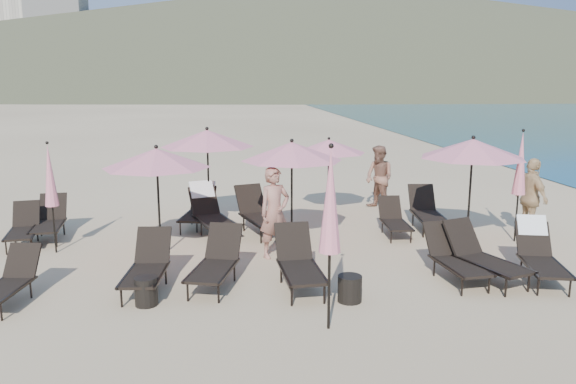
{
  "coord_description": "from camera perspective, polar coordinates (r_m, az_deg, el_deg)",
  "views": [
    {
      "loc": [
        -1.87,
        -9.15,
        3.67
      ],
      "look_at": [
        -0.42,
        3.5,
        1.1
      ],
      "focal_mm": 35.0,
      "sensor_mm": 36.0,
      "label": 1
    }
  ],
  "objects": [
    {
      "name": "ground",
      "position": [
        10.03,
        4.74,
        -10.08
      ],
      "size": [
        800.0,
        800.0,
        0.0
      ],
      "primitive_type": "plane",
      "color": "#D6BA8C",
      "rests_on": "ground"
    },
    {
      "name": "volcanic_headland",
      "position": [
        321.07,
        6.9,
        15.4
      ],
      "size": [
        690.0,
        690.0,
        55.0
      ],
      "color": "brown",
      "rests_on": "ground"
    },
    {
      "name": "hotel_skyline",
      "position": [
        295.7,
        -25.45,
        14.31
      ],
      "size": [
        109.0,
        82.0,
        55.0
      ],
      "color": "beige",
      "rests_on": "ground"
    },
    {
      "name": "lounger_0",
      "position": [
        10.47,
        -26.5,
        -8.02
      ],
      "size": [
        0.79,
        1.56,
        0.86
      ],
      "rotation": [
        0.0,
        0.0,
        -0.16
      ],
      "color": "black",
      "rests_on": "ground"
    },
    {
      "name": "lounger_1",
      "position": [
        10.26,
        -14.1,
        -7.22
      ],
      "size": [
        0.79,
        1.73,
        0.96
      ],
      "rotation": [
        0.0,
        0.0,
        -0.09
      ],
      "color": "black",
      "rests_on": "ground"
    },
    {
      "name": "lounger_2",
      "position": [
        10.23,
        -7.32,
        -6.96
      ],
      "size": [
        1.08,
        1.82,
        0.98
      ],
      "rotation": [
        0.0,
        0.0,
        -0.27
      ],
      "color": "black",
      "rests_on": "ground"
    },
    {
      "name": "lounger_3",
      "position": [
        10.06,
        1.1,
        -7.1
      ],
      "size": [
        0.77,
        1.8,
        1.01
      ],
      "rotation": [
        0.0,
        0.0,
        0.06
      ],
      "color": "black",
      "rests_on": "ground"
    },
    {
      "name": "lounger_4",
      "position": [
        10.88,
        16.53,
        -6.32
      ],
      "size": [
        0.79,
        1.71,
        0.95
      ],
      "rotation": [
        0.0,
        0.0,
        0.1
      ],
      "color": "black",
      "rests_on": "ground"
    },
    {
      "name": "lounger_5",
      "position": [
        11.45,
        24.19,
        -5.63
      ],
      "size": [
        1.0,
        1.81,
        1.07
      ],
      "rotation": [
        0.0,
        0.0,
        -0.24
      ],
      "color": "black",
      "rests_on": "ground"
    },
    {
      "name": "lounger_6",
      "position": [
        14.23,
        -23.07,
        -2.63
      ],
      "size": [
        0.79,
        1.7,
        0.95
      ],
      "rotation": [
        0.0,
        0.0,
        0.1
      ],
      "color": "black",
      "rests_on": "ground"
    },
    {
      "name": "lounger_7",
      "position": [
        13.66,
        -7.96,
        -1.87
      ],
      "size": [
        1.22,
        1.98,
        1.17
      ],
      "rotation": [
        0.0,
        0.0,
        0.32
      ],
      "color": "black",
      "rests_on": "ground"
    },
    {
      "name": "lounger_8",
      "position": [
        14.33,
        -8.98,
        -1.5
      ],
      "size": [
        0.96,
        1.78,
        1.05
      ],
      "rotation": [
        0.0,
        0.0,
        -0.22
      ],
      "color": "black",
      "rests_on": "ground"
    },
    {
      "name": "lounger_9",
      "position": [
        13.58,
        -2.98,
        -2.11
      ],
      "size": [
        1.23,
        1.98,
        1.06
      ],
      "rotation": [
        0.0,
        0.0,
        0.31
      ],
      "color": "black",
      "rests_on": "ground"
    },
    {
      "name": "lounger_10",
      "position": [
        13.61,
        10.73,
        -2.73
      ],
      "size": [
        0.63,
        1.49,
        0.84
      ],
      "rotation": [
        0.0,
        0.0,
        -0.06
      ],
      "color": "black",
      "rests_on": "ground"
    },
    {
      "name": "lounger_11",
      "position": [
        14.37,
        13.92,
        -1.81
      ],
      "size": [
        0.83,
        1.79,
        1.0
      ],
      "rotation": [
        0.0,
        0.0,
        -0.1
      ],
      "color": "black",
      "rests_on": "ground"
    },
    {
      "name": "lounger_12",
      "position": [
        11.03,
        19.21,
        -6.1
      ],
      "size": [
        1.21,
        1.87,
        1.01
      ],
      "rotation": [
        0.0,
        0.0,
        0.34
      ],
      "color": "black",
      "rests_on": "ground"
    },
    {
      "name": "lounger_13",
      "position": [
        13.94,
        -25.3,
        -3.22
      ],
      "size": [
        0.82,
        1.61,
        0.88
      ],
      "rotation": [
        0.0,
        0.0,
        0.16
      ],
      "color": "black",
      "rests_on": "ground"
    },
    {
      "name": "umbrella_open_0",
      "position": [
        11.73,
        -13.21,
        3.37
      ],
      "size": [
        2.2,
        2.2,
        2.36
      ],
      "color": "black",
      "rests_on": "ground"
    },
    {
      "name": "umbrella_open_1",
      "position": [
        12.23,
        0.39,
        4.15
      ],
      "size": [
        2.23,
        2.23,
        2.4
      ],
      "color": "black",
      "rests_on": "ground"
    },
    {
      "name": "umbrella_open_2",
      "position": [
        12.84,
        18.25,
        4.21
      ],
      "size": [
        2.3,
        2.3,
        2.47
      ],
      "color": "black",
      "rests_on": "ground"
    },
    {
      "name": "umbrella_open_3",
      "position": [
        14.14,
        -8.21,
        5.41
      ],
      "size": [
        2.33,
        2.33,
        2.51
      ],
      "color": "black",
      "rests_on": "ground"
    },
    {
      "name": "umbrella_open_4",
      "position": [
        15.09,
        4.16,
        4.65
      ],
      "size": [
        2.0,
        2.0,
        2.15
      ],
      "color": "black",
      "rests_on": "ground"
    },
    {
      "name": "umbrella_closed_0",
      "position": [
        8.05,
        4.32,
        -1.04
      ],
      "size": [
        0.33,
        0.33,
        2.79
      ],
      "color": "black",
      "rests_on": "ground"
    },
    {
      "name": "umbrella_closed_1",
      "position": [
        13.62,
        22.56,
        2.64
      ],
      "size": [
        0.3,
        0.3,
        2.59
      ],
      "color": "black",
      "rests_on": "ground"
    },
    {
      "name": "umbrella_closed_2",
      "position": [
        12.77,
        -23.04,
        1.51
      ],
      "size": [
        0.28,
        0.28,
        2.41
      ],
      "color": "black",
      "rests_on": "ground"
    },
    {
      "name": "side_table_0",
      "position": [
        9.66,
        -14.22,
        -9.75
      ],
      "size": [
        0.38,
        0.38,
        0.48
      ],
      "primitive_type": "cylinder",
      "color": "black",
      "rests_on": "ground"
    },
    {
      "name": "side_table_1",
      "position": [
        9.58,
        6.29,
        -9.73
      ],
      "size": [
        0.41,
        0.41,
        0.45
      ],
      "primitive_type": "cylinder",
      "color": "black",
      "rests_on": "ground"
    },
    {
      "name": "beachgoer_a",
      "position": [
        11.62,
        -1.37,
        -2.11
      ],
      "size": [
        0.82,
        0.71,
        1.9
      ],
      "primitive_type": "imported",
      "rotation": [
        0.0,
        0.0,
        0.45
      ],
      "color": "#A16857",
      "rests_on": "ground"
    },
    {
      "name": "beachgoer_b",
      "position": [
        16.16,
        9.25,
        1.44
      ],
      "size": [
        1.03,
        1.11,
        1.83
      ],
      "primitive_type": "imported",
      "rotation": [
        0.0,
        0.0,
        -1.08
      ],
      "color": "#8D5D48",
      "rests_on": "ground"
    },
    {
      "name": "beachgoer_c",
      "position": [
        14.35,
        23.47,
        -0.53
      ],
      "size": [
        0.58,
        1.14,
        1.87
      ],
      "primitive_type": "imported",
      "rotation": [
        0.0,
        0.0,
        1.69
      ],
      "color": "tan",
      "rests_on": "ground"
    }
  ]
}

